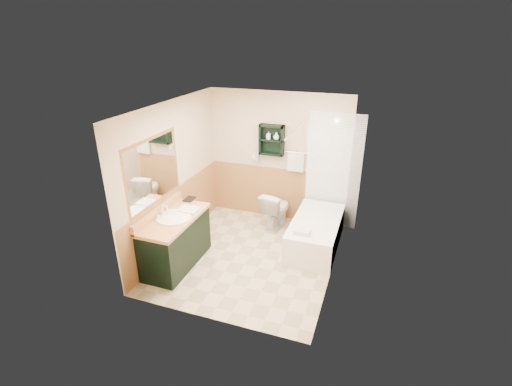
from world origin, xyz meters
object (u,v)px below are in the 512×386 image
object	(u,v)px
hair_dryer	(256,157)
toilet	(276,209)
vanity	(176,241)
vanity_book	(185,193)
soap_bottle_b	(276,137)
wall_shelf	(272,140)
soap_bottle_a	(269,137)
bathtub	(316,233)

from	to	relation	value
hair_dryer	toilet	distance (m)	1.05
vanity	vanity_book	size ratio (longest dim) A/B	5.98
vanity	soap_bottle_b	bearing A→B (deg)	63.46
wall_shelf	toilet	bearing A→B (deg)	-56.60
hair_dryer	soap_bottle_a	world-z (taller)	soap_bottle_a
hair_dryer	vanity_book	world-z (taller)	hair_dryer
vanity_book	soap_bottle_a	size ratio (longest dim) A/B	1.51
wall_shelf	vanity	world-z (taller)	wall_shelf
wall_shelf	soap_bottle_b	xyz separation A→B (m)	(0.09, -0.01, 0.07)
hair_dryer	vanity	size ratio (longest dim) A/B	0.19
hair_dryer	bathtub	size ratio (longest dim) A/B	0.16
wall_shelf	soap_bottle_a	distance (m)	0.07
wall_shelf	hair_dryer	bearing A→B (deg)	175.24
wall_shelf	vanity_book	xyz separation A→B (m)	(-1.06, -1.34, -0.64)
hair_dryer	vanity	distance (m)	2.23
toilet	hair_dryer	bearing A→B (deg)	-21.84
soap_bottle_b	toilet	bearing A→B (deg)	-69.53
wall_shelf	soap_bottle_a	world-z (taller)	wall_shelf
bathtub	vanity_book	size ratio (longest dim) A/B	7.06
wall_shelf	vanity	distance (m)	2.45
vanity	soap_bottle_a	xyz separation A→B (m)	(0.84, 1.97, 1.19)
wall_shelf	soap_bottle_a	bearing A→B (deg)	-174.90
hair_dryer	vanity_book	size ratio (longest dim) A/B	1.13
soap_bottle_b	bathtub	bearing A→B (deg)	-38.84
vanity	vanity_book	bearing A→B (deg)	104.47
vanity	vanity_book	distance (m)	0.83
bathtub	hair_dryer	bearing A→B (deg)	149.40
bathtub	vanity_book	xyz separation A→B (m)	(-2.08, -0.58, 0.66)
bathtub	soap_bottle_a	bearing A→B (deg)	145.11
hair_dryer	soap_bottle_a	distance (m)	0.47
bathtub	soap_bottle_b	size ratio (longest dim) A/B	11.07
wall_shelf	bathtub	distance (m)	1.82
wall_shelf	vanity_book	bearing A→B (deg)	-128.44
hair_dryer	vanity_book	distance (m)	1.58
hair_dryer	wall_shelf	bearing A→B (deg)	-4.76
hair_dryer	vanity_book	bearing A→B (deg)	-119.19
bathtub	soap_bottle_b	xyz separation A→B (m)	(-0.94, 0.75, 1.37)
hair_dryer	bathtub	distance (m)	1.81
toilet	soap_bottle_a	xyz separation A→B (m)	(-0.26, 0.30, 1.26)
toilet	vanity_book	distance (m)	1.73
toilet	soap_bottle_a	bearing A→B (deg)	-37.89
vanity_book	soap_bottle_a	xyz separation A→B (m)	(1.00, 1.33, 0.68)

